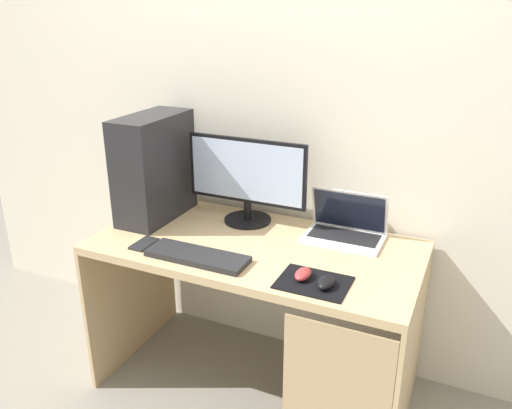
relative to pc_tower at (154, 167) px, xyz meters
name	(u,v)px	position (x,y,z in m)	size (l,w,h in m)	color
ground_plane	(256,383)	(0.56, -0.09, -0.98)	(8.00, 8.00, 0.00)	gray
wall_back	(292,96)	(0.56, 0.30, 0.32)	(4.00, 0.05, 2.60)	beige
desk	(258,277)	(0.57, -0.10, -0.40)	(1.38, 0.69, 0.74)	tan
pc_tower	(154,167)	(0.00, 0.00, 0.00)	(0.19, 0.42, 0.49)	#232326
monitor	(247,179)	(0.42, 0.12, -0.03)	(0.57, 0.22, 0.40)	black
laptop	(345,229)	(0.88, 0.13, -0.20)	(0.34, 0.22, 0.21)	white
keyboard	(197,256)	(0.40, -0.31, -0.23)	(0.42, 0.14, 0.02)	#232326
mousepad	(314,282)	(0.89, -0.30, -0.24)	(0.26, 0.20, 0.01)	black
mouse_left	(303,274)	(0.84, -0.29, -0.22)	(0.06, 0.10, 0.03)	#B23333
mouse_right	(326,283)	(0.94, -0.31, -0.22)	(0.06, 0.10, 0.03)	black
cell_phone	(144,244)	(0.13, -0.29, -0.24)	(0.07, 0.13, 0.01)	#232326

